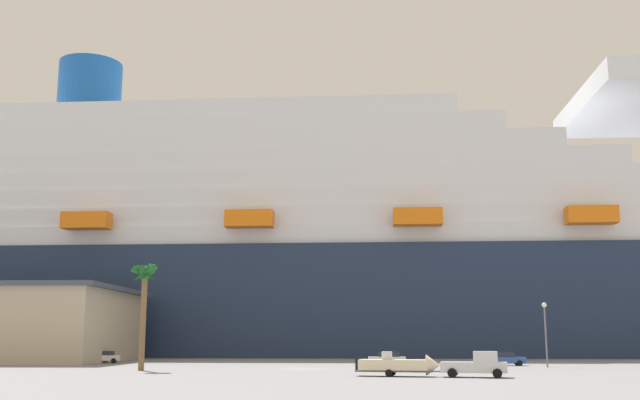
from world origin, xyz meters
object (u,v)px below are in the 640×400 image
Objects in this scene: pickup_truck at (477,365)px; parked_car_silver_sedan at (387,358)px; small_boat_on_trailer at (402,365)px; street_lamp at (545,324)px; parked_car_white_van at (103,357)px; cruise_ship at (260,257)px; palm_tree at (145,285)px; parked_car_blue_suv at (504,359)px.

parked_car_silver_sedan is (-5.04, 28.13, -0.21)m from pickup_truck.
pickup_truck is 6.47m from small_boat_on_trailer.
street_lamp is 56.79m from parked_car_white_van.
palm_tree is (-7.54, -61.91, -9.50)m from cruise_ship.
small_boat_on_trailer is 1.80× the size of parked_car_white_van.
parked_car_blue_suv is at bearing -55.53° from cruise_ship.
street_lamp reaches higher than parked_car_blue_suv.
cruise_ship is at bearing 112.24° from parked_car_silver_sedan.
parked_car_white_van is 0.95× the size of parked_car_blue_suv.
pickup_truck is 0.80× the size of street_lamp.
small_boat_on_trailer is 1.82× the size of parked_car_silver_sedan.
cruise_ship reaches higher than pickup_truck.
parked_car_blue_suv is at bearing 58.69° from small_boat_on_trailer.
cruise_ship is at bearing 107.92° from pickup_truck.
street_lamp reaches higher than parked_car_white_van.
parked_car_silver_sedan is at bearing 174.50° from parked_car_blue_suv.
palm_tree is (-31.98, 13.64, 7.81)m from pickup_truck.
cruise_ship reaches higher than palm_tree.
parked_car_blue_suv is (14.09, -1.36, 0.00)m from parked_car_silver_sedan.
street_lamp is (18.98, 20.13, 3.89)m from small_boat_on_trailer.
parked_car_white_van is at bearing 136.26° from small_boat_on_trailer.
parked_car_silver_sedan is (1.23, 26.55, -0.13)m from small_boat_on_trailer.
cruise_ship is 61.82× the size of parked_car_silver_sedan.
pickup_truck is at bearing -40.43° from parked_car_white_van.
street_lamp reaches higher than pickup_truck.
palm_tree is at bearing -169.77° from street_lamp.
cruise_ship is 61.71m from parked_car_blue_suv.
street_lamp is 1.60× the size of parked_car_silver_sedan.
cruise_ship is 78.13m from small_boat_on_trailer.
small_boat_on_trailer is at bearing 165.87° from pickup_truck.
parked_car_silver_sedan is (-17.75, 6.42, -4.02)m from street_lamp.
cruise_ship reaches higher than parked_car_silver_sedan.
pickup_truck is 0.71× the size of small_boat_on_trailer.
cruise_ship is 38.70× the size of street_lamp.
parked_car_blue_suv is at bearing -5.50° from parked_car_silver_sedan.
pickup_truck is 1.28× the size of parked_car_silver_sedan.
palm_tree is at bearing -96.95° from cruise_ship.
parked_car_silver_sedan and parked_car_blue_suv have the same top height.
small_boat_on_trailer is 0.76× the size of palm_tree.
parked_car_white_van and parked_car_blue_suv have the same top height.
small_boat_on_trailer is 49.63m from parked_car_white_van.
parked_car_white_van is (-10.15, 22.26, -8.03)m from palm_tree.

